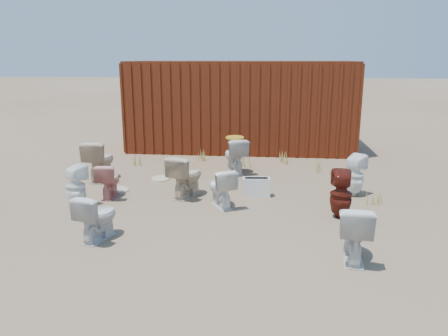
# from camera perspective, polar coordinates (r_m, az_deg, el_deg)

# --- Properties ---
(ground) EXTENTS (100.00, 100.00, 0.00)m
(ground) POSITION_cam_1_polar(r_m,az_deg,el_deg) (7.47, -0.48, -5.22)
(ground) COLOR brown
(ground) RESTS_ON ground
(shipping_container) EXTENTS (6.00, 2.40, 2.40)m
(shipping_container) POSITION_cam_1_polar(r_m,az_deg,el_deg) (12.30, 2.27, 8.20)
(shipping_container) COLOR #45180B
(shipping_container) RESTS_ON ground
(toilet_front_a) EXTENTS (0.54, 0.74, 0.67)m
(toilet_front_a) POSITION_cam_1_polar(r_m,az_deg,el_deg) (6.37, -16.23, -6.12)
(toilet_front_a) COLOR silver
(toilet_front_a) RESTS_ON ground
(toilet_front_pink) EXTENTS (0.40, 0.65, 0.64)m
(toilet_front_pink) POSITION_cam_1_polar(r_m,az_deg,el_deg) (8.21, -14.82, -1.58)
(toilet_front_pink) COLOR tan
(toilet_front_pink) RESTS_ON ground
(toilet_front_c) EXTENTS (0.64, 0.76, 0.68)m
(toilet_front_c) POSITION_cam_1_polar(r_m,az_deg,el_deg) (7.44, -0.39, -2.57)
(toilet_front_c) COLOR white
(toilet_front_c) RESTS_ON ground
(toilet_front_maroon) EXTENTS (0.37, 0.37, 0.77)m
(toilet_front_maroon) POSITION_cam_1_polar(r_m,az_deg,el_deg) (7.16, 15.04, -3.35)
(toilet_front_maroon) COLOR #50150D
(toilet_front_maroon) RESTS_ON ground
(toilet_front_e) EXTENTS (0.48, 0.77, 0.75)m
(toilet_front_e) POSITION_cam_1_polar(r_m,az_deg,el_deg) (5.74, 16.60, -8.01)
(toilet_front_e) COLOR silver
(toilet_front_e) RESTS_ON ground
(toilet_back_a) EXTENTS (0.45, 0.45, 0.74)m
(toilet_back_a) POSITION_cam_1_polar(r_m,az_deg,el_deg) (7.83, -18.83, -2.27)
(toilet_back_a) COLOR white
(toilet_back_a) RESTS_ON ground
(toilet_back_beige_left) EXTENTS (0.51, 0.85, 0.85)m
(toilet_back_beige_left) POSITION_cam_1_polar(r_m,az_deg,el_deg) (9.40, -15.91, 0.98)
(toilet_back_beige_left) COLOR #C9B193
(toilet_back_beige_left) RESTS_ON ground
(toilet_back_beige_right) EXTENTS (0.68, 0.88, 0.79)m
(toilet_back_beige_right) POSITION_cam_1_polar(r_m,az_deg,el_deg) (7.99, -4.98, -1.04)
(toilet_back_beige_right) COLOR beige
(toilet_back_beige_right) RESTS_ON ground
(toilet_back_yellowlid) EXTENTS (0.69, 0.88, 0.78)m
(toilet_back_yellowlid) POSITION_cam_1_polar(r_m,az_deg,el_deg) (9.61, 1.42, 1.63)
(toilet_back_yellowlid) COLOR silver
(toilet_back_yellowlid) RESTS_ON ground
(toilet_back_e) EXTENTS (0.50, 0.50, 0.78)m
(toilet_back_e) POSITION_cam_1_polar(r_m,az_deg,el_deg) (8.36, 16.65, -0.92)
(toilet_back_e) COLOR white
(toilet_back_e) RESTS_ON ground
(yellow_lid) EXTENTS (0.40, 0.50, 0.02)m
(yellow_lid) POSITION_cam_1_polar(r_m,az_deg,el_deg) (9.53, 1.43, 4.00)
(yellow_lid) COLOR gold
(yellow_lid) RESTS_ON toilet_back_yellowlid
(loose_tank) EXTENTS (0.52, 0.25, 0.35)m
(loose_tank) POSITION_cam_1_polar(r_m,az_deg,el_deg) (8.05, 4.23, -2.51)
(loose_tank) COLOR white
(loose_tank) RESTS_ON ground
(loose_lid_near) EXTENTS (0.45, 0.55, 0.02)m
(loose_lid_near) POSITION_cam_1_polar(r_m,az_deg,el_deg) (9.30, -8.29, -1.37)
(loose_lid_near) COLOR #C4BA8E
(loose_lid_near) RESTS_ON ground
(loose_lid_far) EXTENTS (0.58, 0.59, 0.02)m
(loose_lid_far) POSITION_cam_1_polar(r_m,az_deg,el_deg) (8.68, -13.59, -2.75)
(loose_lid_far) COLOR #C4AB8E
(loose_lid_far) RESTS_ON ground
(weed_clump_a) EXTENTS (0.36, 0.36, 0.31)m
(weed_clump_a) POSITION_cam_1_polar(r_m,az_deg,el_deg) (10.45, -11.48, 1.04)
(weed_clump_a) COLOR olive
(weed_clump_a) RESTS_ON ground
(weed_clump_b) EXTENTS (0.32, 0.32, 0.29)m
(weed_clump_b) POSITION_cam_1_polar(r_m,az_deg,el_deg) (10.28, 2.71, 1.02)
(weed_clump_b) COLOR olive
(weed_clump_b) RESTS_ON ground
(weed_clump_c) EXTENTS (0.36, 0.36, 0.28)m
(weed_clump_c) POSITION_cam_1_polar(r_m,az_deg,el_deg) (9.99, 12.83, 0.26)
(weed_clump_c) COLOR olive
(weed_clump_c) RESTS_ON ground
(weed_clump_d) EXTENTS (0.30, 0.30, 0.30)m
(weed_clump_d) POSITION_cam_1_polar(r_m,az_deg,el_deg) (10.88, -2.73, 1.79)
(weed_clump_d) COLOR olive
(weed_clump_d) RESTS_ON ground
(weed_clump_e) EXTENTS (0.34, 0.34, 0.28)m
(weed_clump_e) POSITION_cam_1_polar(r_m,az_deg,el_deg) (10.66, 7.52, 1.39)
(weed_clump_e) COLOR olive
(weed_clump_e) RESTS_ON ground
(weed_clump_f) EXTENTS (0.28, 0.28, 0.23)m
(weed_clump_f) POSITION_cam_1_polar(r_m,az_deg,el_deg) (8.08, 19.00, -3.64)
(weed_clump_f) COLOR olive
(weed_clump_f) RESTS_ON ground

